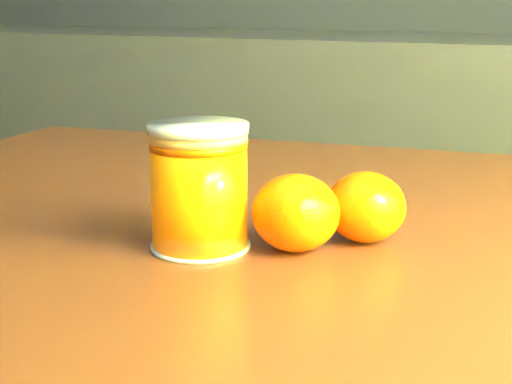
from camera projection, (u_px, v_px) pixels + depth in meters
The scene contains 5 objects.
kitchen_counter at pixel (203, 193), 2.03m from camera, with size 3.15×0.60×0.90m, color #515256.
table at pixel (344, 352), 0.58m from camera, with size 1.18×0.93×0.79m.
juice_glass at pixel (199, 187), 0.52m from camera, with size 0.07×0.07×0.09m.
orange_front at pixel (296, 213), 0.52m from camera, with size 0.06×0.06×0.06m, color #F96804.
orange_back at pixel (366, 207), 0.54m from camera, with size 0.06×0.06×0.05m, color #F96804.
Camera 1 is at (1.11, -0.18, 0.97)m, focal length 50.00 mm.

